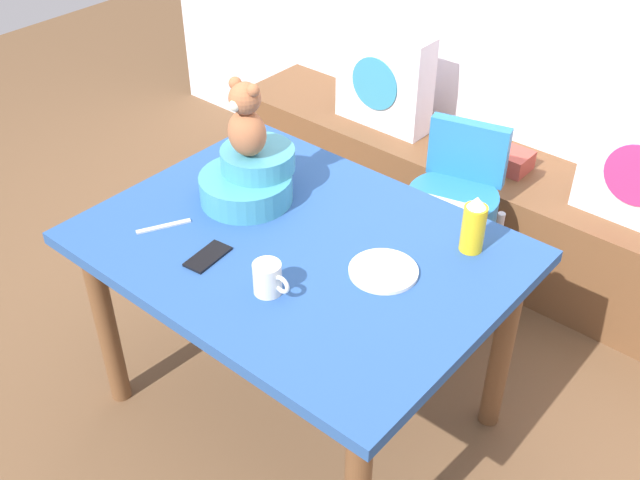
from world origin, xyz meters
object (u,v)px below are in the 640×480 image
object	(u,v)px
teddy_bear	(246,121)
ketchup_bottle	(474,225)
book_stack	(506,159)
cell_phone	(208,257)
pillow_floral_left	(384,79)
infant_seat_teal	(250,178)
dinner_plate_near	(383,271)
dining_table	(299,268)
highchair	(454,201)
coffee_mug	(268,278)

from	to	relation	value
teddy_bear	ketchup_bottle	bearing A→B (deg)	17.65
book_stack	cell_phone	xyz separation A→B (m)	(-0.21, -1.45, 0.24)
teddy_bear	cell_phone	distance (m)	0.44
ketchup_bottle	pillow_floral_left	bearing A→B (deg)	137.38
infant_seat_teal	dinner_plate_near	bearing A→B (deg)	-3.73
pillow_floral_left	cell_phone	size ratio (longest dim) A/B	3.06
infant_seat_teal	dining_table	bearing A→B (deg)	-16.60
highchair	infant_seat_teal	xyz separation A→B (m)	(-0.36, -0.70, 0.29)
coffee_mug	teddy_bear	bearing A→B (deg)	140.35
pillow_floral_left	dinner_plate_near	bearing A→B (deg)	-53.80
pillow_floral_left	ketchup_bottle	world-z (taller)	ketchup_bottle
teddy_bear	cell_phone	bearing A→B (deg)	-67.32
teddy_bear	ketchup_bottle	xyz separation A→B (m)	(0.69, 0.22, -0.19)
highchair	teddy_bear	bearing A→B (deg)	-117.04
dining_table	book_stack	bearing A→B (deg)	87.27
infant_seat_teal	cell_phone	bearing A→B (deg)	-67.36
pillow_floral_left	highchair	size ratio (longest dim) A/B	0.56
pillow_floral_left	highchair	bearing A→B (deg)	-33.00
pillow_floral_left	dinner_plate_near	xyz separation A→B (m)	(0.85, -1.16, 0.07)
highchair	coffee_mug	size ratio (longest dim) A/B	6.58
coffee_mug	infant_seat_teal	bearing A→B (deg)	140.30
book_stack	coffee_mug	size ratio (longest dim) A/B	1.67
dinner_plate_near	pillow_floral_left	bearing A→B (deg)	126.20
ketchup_bottle	coffee_mug	size ratio (longest dim) A/B	1.54
pillow_floral_left	infant_seat_teal	world-z (taller)	same
book_stack	highchair	xyz separation A→B (m)	(0.02, -0.44, 0.02)
pillow_floral_left	teddy_bear	size ratio (longest dim) A/B	1.76
book_stack	dining_table	size ratio (longest dim) A/B	0.16
infant_seat_teal	ketchup_bottle	distance (m)	0.73
ketchup_bottle	teddy_bear	bearing A→B (deg)	-162.35
dining_table	coffee_mug	size ratio (longest dim) A/B	10.47
infant_seat_teal	dinner_plate_near	xyz separation A→B (m)	(0.56, -0.04, -0.07)
dining_table	cell_phone	size ratio (longest dim) A/B	8.73
infant_seat_teal	teddy_bear	bearing A→B (deg)	-90.00
book_stack	infant_seat_teal	size ratio (longest dim) A/B	0.61
teddy_bear	dinner_plate_near	xyz separation A→B (m)	(0.56, -0.04, -0.27)
teddy_bear	cell_phone	xyz separation A→B (m)	(0.13, -0.31, -0.27)
book_stack	dinner_plate_near	distance (m)	1.22
infant_seat_teal	ketchup_bottle	size ratio (longest dim) A/B	1.78
highchair	ketchup_bottle	size ratio (longest dim) A/B	4.27
highchair	cell_phone	size ratio (longest dim) A/B	5.49
highchair	cell_phone	distance (m)	1.07
ketchup_bottle	coffee_mug	world-z (taller)	ketchup_bottle
book_stack	cell_phone	world-z (taller)	cell_phone
pillow_floral_left	teddy_bear	xyz separation A→B (m)	(0.28, -1.12, 0.34)
dining_table	infant_seat_teal	size ratio (longest dim) A/B	3.81
book_stack	ketchup_bottle	distance (m)	1.04
pillow_floral_left	dining_table	bearing A→B (deg)	-64.89
infant_seat_teal	dinner_plate_near	world-z (taller)	infant_seat_teal
dining_table	highchair	world-z (taller)	highchair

